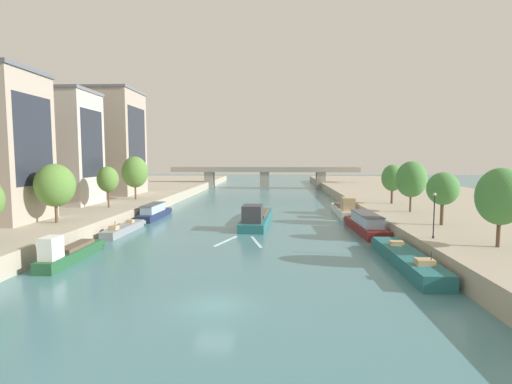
# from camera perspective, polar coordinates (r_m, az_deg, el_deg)

# --- Properties ---
(ground_plane) EXTENTS (400.00, 400.00, 0.00)m
(ground_plane) POSITION_cam_1_polar(r_m,az_deg,el_deg) (26.97, -6.11, -16.32)
(ground_plane) COLOR teal
(quay_left) EXTENTS (36.00, 170.00, 2.03)m
(quay_left) POSITION_cam_1_polar(r_m,az_deg,el_deg) (89.60, -23.22, -0.96)
(quay_left) COLOR #A89E89
(quay_left) RESTS_ON ground
(quay_right) EXTENTS (36.00, 170.00, 2.03)m
(quay_right) POSITION_cam_1_polar(r_m,az_deg,el_deg) (86.23, 24.65, -1.24)
(quay_right) COLOR #A89E89
(quay_right) RESTS_ON ground
(barge_midriver) EXTENTS (4.24, 18.26, 3.43)m
(barge_midriver) POSITION_cam_1_polar(r_m,az_deg,el_deg) (57.42, 0.03, -3.76)
(barge_midriver) COLOR #23666B
(barge_midriver) RESTS_ON ground
(wake_behind_barge) EXTENTS (5.59, 6.02, 0.03)m
(wake_behind_barge) POSITION_cam_1_polar(r_m,az_deg,el_deg) (45.89, -2.26, -7.26)
(wake_behind_barge) COLOR silver
(wake_behind_barge) RESTS_ON ground
(moored_boat_left_end) EXTENTS (1.93, 10.67, 3.00)m
(moored_boat_left_end) POSITION_cam_1_polar(r_m,az_deg,el_deg) (41.07, -25.76, -8.02)
(moored_boat_left_end) COLOR #235633
(moored_boat_left_end) RESTS_ON ground
(moored_boat_left_near) EXTENTS (2.01, 11.06, 2.07)m
(moored_boat_left_near) POSITION_cam_1_polar(r_m,az_deg,el_deg) (54.06, -18.80, -5.10)
(moored_boat_left_near) COLOR gray
(moored_boat_left_near) RESTS_ON ground
(moored_boat_left_far) EXTENTS (2.48, 11.66, 2.40)m
(moored_boat_left_far) POSITION_cam_1_polar(r_m,az_deg,el_deg) (65.04, -14.70, -2.87)
(moored_boat_left_far) COLOR #1E284C
(moored_boat_left_far) RESTS_ON ground
(moored_boat_right_downstream) EXTENTS (2.78, 15.16, 2.40)m
(moored_boat_right_downstream) POSITION_cam_1_polar(r_m,az_deg,el_deg) (38.18, 21.21, -9.14)
(moored_boat_right_downstream) COLOR #23666B
(moored_boat_right_downstream) RESTS_ON ground
(moored_boat_right_far) EXTENTS (3.23, 14.05, 2.58)m
(moored_boat_right_far) POSITION_cam_1_polar(r_m,az_deg,el_deg) (53.39, 15.75, -4.54)
(moored_boat_right_far) COLOR maroon
(moored_boat_right_far) RESTS_ON ground
(moored_boat_right_end) EXTENTS (2.70, 13.82, 3.39)m
(moored_boat_right_end) POSITION_cam_1_polar(r_m,az_deg,el_deg) (68.31, 12.80, -2.46)
(moored_boat_right_end) COLOR silver
(moored_boat_right_end) RESTS_ON ground
(tree_left_nearest) EXTENTS (4.60, 4.60, 7.06)m
(tree_left_nearest) POSITION_cam_1_polar(r_m,az_deg,el_deg) (51.95, -27.42, 0.87)
(tree_left_nearest) COLOR brown
(tree_left_nearest) RESTS_ON quay_left
(tree_left_midway) EXTENTS (3.29, 3.29, 6.40)m
(tree_left_midway) POSITION_cam_1_polar(r_m,az_deg,el_deg) (64.51, -20.94, 1.75)
(tree_left_midway) COLOR brown
(tree_left_midway) RESTS_ON quay_left
(tree_left_by_lamp) EXTENTS (4.77, 4.77, 7.99)m
(tree_left_by_lamp) POSITION_cam_1_polar(r_m,az_deg,el_deg) (75.69, -17.36, 2.81)
(tree_left_by_lamp) COLOR brown
(tree_left_by_lamp) RESTS_ON quay_left
(tree_right_midway) EXTENTS (3.99, 3.99, 6.92)m
(tree_right_midway) POSITION_cam_1_polar(r_m,az_deg,el_deg) (39.59, 32.26, -0.58)
(tree_right_midway) COLOR brown
(tree_right_midway) RESTS_ON quay_right
(tree_right_by_lamp) EXTENTS (3.57, 3.57, 6.11)m
(tree_right_by_lamp) POSITION_cam_1_polar(r_m,az_deg,el_deg) (49.47, 25.76, 0.42)
(tree_right_by_lamp) COLOR brown
(tree_right_by_lamp) RESTS_ON quay_right
(tree_right_third) EXTENTS (4.27, 4.27, 7.27)m
(tree_right_third) POSITION_cam_1_polar(r_m,az_deg,el_deg) (59.65, 21.84, 1.74)
(tree_right_third) COLOR brown
(tree_right_third) RESTS_ON quay_right
(tree_right_second) EXTENTS (3.57, 3.57, 6.60)m
(tree_right_second) POSITION_cam_1_polar(r_m,az_deg,el_deg) (69.44, 19.40, 1.95)
(tree_right_second) COLOR brown
(tree_right_second) RESTS_ON quay_right
(lamppost_right_bank) EXTENTS (0.28, 0.28, 4.41)m
(lamppost_right_bank) POSITION_cam_1_polar(r_m,az_deg,el_deg) (41.17, 24.70, -2.88)
(lamppost_right_bank) COLOR black
(lamppost_right_bank) RESTS_ON quay_right
(building_left_tall) EXTENTS (13.01, 9.39, 18.84)m
(building_left_tall) POSITION_cam_1_polar(r_m,az_deg,el_deg) (72.87, -27.38, 5.82)
(building_left_tall) COLOR #BCB2A8
(building_left_tall) RESTS_ON quay_left
(building_left_far_end) EXTENTS (14.72, 12.42, 21.99)m
(building_left_far_end) POSITION_cam_1_polar(r_m,az_deg,el_deg) (89.20, -21.40, 6.81)
(building_left_far_end) COLOR #A89989
(building_left_far_end) RESTS_ON quay_left
(bridge_far) EXTENTS (59.38, 4.40, 6.76)m
(bridge_far) POSITION_cam_1_polar(r_m,az_deg,el_deg) (123.27, 1.27, 2.52)
(bridge_far) COLOR gray
(bridge_far) RESTS_ON ground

